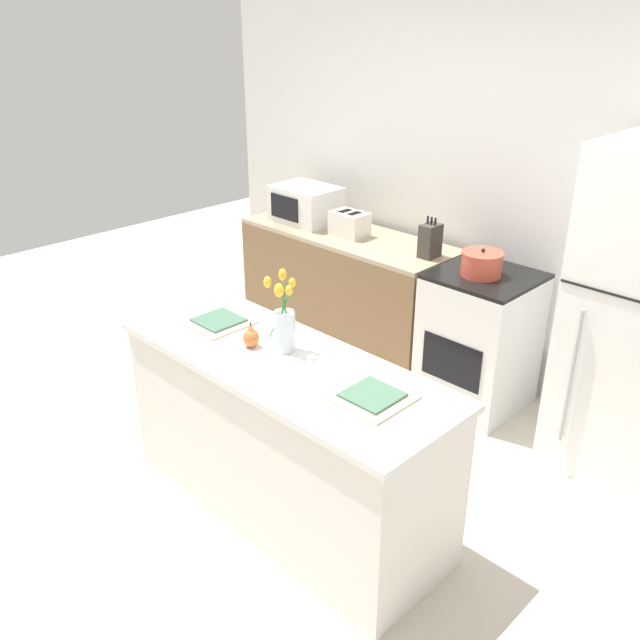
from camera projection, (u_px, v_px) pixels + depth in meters
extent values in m
plane|color=beige|center=(287.00, 507.00, 3.57)|extent=(10.00, 10.00, 0.00)
cube|color=silver|center=(514.00, 188.00, 4.28)|extent=(5.20, 0.08, 2.70)
cube|color=silver|center=(285.00, 440.00, 3.39)|extent=(1.76, 0.62, 0.85)
cube|color=silver|center=(283.00, 362.00, 3.20)|extent=(1.80, 0.66, 0.03)
cube|color=brown|center=(346.00, 293.00, 5.09)|extent=(1.68, 0.60, 0.87)
cube|color=tan|center=(347.00, 235.00, 4.90)|extent=(1.68, 0.60, 0.03)
cube|color=silver|center=(479.00, 341.00, 4.35)|extent=(0.60, 0.60, 0.88)
cube|color=black|center=(486.00, 276.00, 4.16)|extent=(0.60, 0.60, 0.02)
cube|color=black|center=(451.00, 362.00, 4.17)|extent=(0.42, 0.01, 0.29)
cube|color=black|center=(626.00, 298.00, 3.24)|extent=(0.67, 0.01, 0.01)
cylinder|color=#B2B5B7|center=(571.00, 378.00, 3.56)|extent=(0.02, 0.02, 0.79)
cylinder|color=silver|center=(285.00, 331.00, 3.23)|extent=(0.10, 0.10, 0.20)
cylinder|color=#3D8438|center=(287.00, 317.00, 3.19)|extent=(0.06, 0.02, 0.26)
ellipsoid|color=yellow|center=(289.00, 290.00, 3.11)|extent=(0.03, 0.03, 0.05)
cylinder|color=#3D8438|center=(287.00, 314.00, 3.20)|extent=(0.03, 0.06, 0.27)
ellipsoid|color=yellow|center=(292.00, 283.00, 3.15)|extent=(0.03, 0.03, 0.05)
cylinder|color=#3D8438|center=(284.00, 310.00, 3.21)|extent=(0.05, 0.04, 0.30)
ellipsoid|color=yellow|center=(283.00, 275.00, 3.16)|extent=(0.04, 0.04, 0.06)
cylinder|color=#3D8438|center=(281.00, 313.00, 3.20)|extent=(0.10, 0.08, 0.27)
ellipsoid|color=yellow|center=(267.00, 282.00, 3.14)|extent=(0.04, 0.04, 0.06)
cylinder|color=#3D8438|center=(282.00, 318.00, 3.19)|extent=(0.02, 0.05, 0.25)
ellipsoid|color=yellow|center=(279.00, 290.00, 3.11)|extent=(0.05, 0.05, 0.07)
ellipsoid|color=#C66B33|center=(251.00, 338.00, 3.29)|extent=(0.08, 0.08, 0.09)
cone|color=#C66B33|center=(251.00, 328.00, 3.26)|extent=(0.04, 0.04, 0.04)
cylinder|color=brown|center=(250.00, 324.00, 3.25)|extent=(0.01, 0.01, 0.02)
cube|color=beige|center=(219.00, 322.00, 3.55)|extent=(0.30, 0.30, 0.01)
cube|color=#477056|center=(219.00, 320.00, 3.54)|extent=(0.22, 0.22, 0.01)
cube|color=beige|center=(372.00, 397.00, 2.87)|extent=(0.30, 0.30, 0.01)
cube|color=#477056|center=(372.00, 395.00, 2.87)|extent=(0.22, 0.22, 0.01)
cube|color=silver|center=(349.00, 224.00, 4.82)|extent=(0.26, 0.18, 0.17)
cube|color=black|center=(345.00, 211.00, 4.81)|extent=(0.05, 0.11, 0.01)
cube|color=black|center=(354.00, 213.00, 4.75)|extent=(0.05, 0.11, 0.01)
cube|color=black|center=(335.00, 216.00, 4.90)|extent=(0.02, 0.02, 0.02)
cylinder|color=#CC4C38|center=(482.00, 265.00, 4.11)|extent=(0.25, 0.25, 0.14)
cylinder|color=#CC4C38|center=(483.00, 253.00, 4.08)|extent=(0.25, 0.25, 0.01)
sphere|color=black|center=(483.00, 250.00, 4.07)|extent=(0.02, 0.02, 0.02)
cube|color=white|center=(306.00, 204.00, 5.11)|extent=(0.48, 0.36, 0.27)
cube|color=black|center=(284.00, 208.00, 5.02)|extent=(0.29, 0.01, 0.18)
cube|color=#3D3833|center=(430.00, 241.00, 4.39)|extent=(0.10, 0.14, 0.22)
cylinder|color=black|center=(428.00, 220.00, 4.35)|extent=(0.01, 0.01, 0.05)
cylinder|color=black|center=(432.00, 221.00, 4.33)|extent=(0.01, 0.01, 0.05)
cylinder|color=black|center=(435.00, 222.00, 4.32)|extent=(0.01, 0.01, 0.05)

